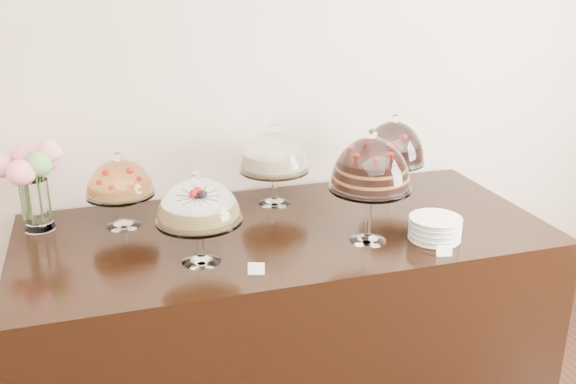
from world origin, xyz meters
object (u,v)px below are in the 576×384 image
object	(u,v)px
cake_stand_fruit_tart	(119,181)
flower_vase	(32,175)
cake_stand_choco_layer	(371,168)
plate_stack	(435,229)
display_counter	(285,321)
cake_stand_dark_choco	(393,146)
cake_stand_cheesecake	(274,154)
cake_stand_sugar_sponge	(199,205)

from	to	relation	value
cake_stand_fruit_tart	flower_vase	size ratio (longest dim) A/B	0.86
cake_stand_choco_layer	plate_stack	size ratio (longest dim) A/B	2.28
flower_vase	display_counter	bearing A→B (deg)	-17.23
display_counter	cake_stand_dark_choco	bearing A→B (deg)	19.78
cake_stand_cheesecake	plate_stack	distance (m)	0.80
cake_stand_dark_choco	cake_stand_cheesecake	bearing A→B (deg)	171.66
cake_stand_choco_layer	flower_vase	world-z (taller)	cake_stand_choco_layer
flower_vase	cake_stand_sugar_sponge	bearing A→B (deg)	-40.73
cake_stand_sugar_sponge	cake_stand_choco_layer	size ratio (longest dim) A/B	0.77
display_counter	cake_stand_dark_choco	size ratio (longest dim) A/B	5.48
display_counter	cake_stand_choco_layer	distance (m)	0.84
cake_stand_dark_choco	plate_stack	bearing A→B (deg)	-95.56
flower_vase	cake_stand_choco_layer	bearing A→B (deg)	-22.48
cake_stand_cheesecake	cake_stand_dark_choco	distance (m)	0.56
cake_stand_cheesecake	flower_vase	xyz separation A→B (m)	(-1.03, 0.01, 0.00)
cake_stand_choco_layer	flower_vase	bearing A→B (deg)	157.52
display_counter	cake_stand_choco_layer	size ratio (longest dim) A/B	4.74
cake_stand_sugar_sponge	cake_stand_fruit_tart	world-z (taller)	cake_stand_sugar_sponge
cake_stand_choco_layer	cake_stand_cheesecake	xyz separation A→B (m)	(-0.24, 0.52, -0.07)
cake_stand_sugar_sponge	cake_stand_cheesecake	size ratio (longest dim) A/B	0.95
display_counter	cake_stand_cheesecake	bearing A→B (deg)	82.07
display_counter	cake_stand_fruit_tart	xyz separation A→B (m)	(-0.65, 0.23, 0.65)
cake_stand_cheesecake	cake_stand_fruit_tart	distance (m)	0.69
cake_stand_fruit_tart	cake_stand_sugar_sponge	bearing A→B (deg)	-59.54
cake_stand_choco_layer	flower_vase	xyz separation A→B (m)	(-1.27, 0.53, -0.07)
display_counter	cake_stand_fruit_tart	bearing A→B (deg)	160.55
cake_stand_cheesecake	flower_vase	world-z (taller)	same
display_counter	cake_stand_sugar_sponge	world-z (taller)	cake_stand_sugar_sponge
display_counter	plate_stack	xyz separation A→B (m)	(0.55, -0.29, 0.50)
cake_stand_choco_layer	flower_vase	distance (m)	1.38
cake_stand_choco_layer	cake_stand_cheesecake	world-z (taller)	cake_stand_choco_layer
display_counter	flower_vase	bearing A→B (deg)	162.77
cake_stand_choco_layer	plate_stack	distance (m)	0.38
display_counter	cake_stand_fruit_tart	distance (m)	0.95
display_counter	cake_stand_fruit_tart	size ratio (longest dim) A/B	6.73
cake_stand_sugar_sponge	flower_vase	bearing A→B (deg)	139.27
cake_stand_dark_choco	plate_stack	distance (m)	0.55
cake_stand_sugar_sponge	cake_stand_fruit_tart	bearing A→B (deg)	120.46
cake_stand_dark_choco	flower_vase	size ratio (longest dim) A/B	1.06
display_counter	cake_stand_cheesecake	xyz separation A→B (m)	(0.04, 0.30, 0.69)
plate_stack	cake_stand_cheesecake	bearing A→B (deg)	130.75
plate_stack	cake_stand_fruit_tart	bearing A→B (deg)	156.49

